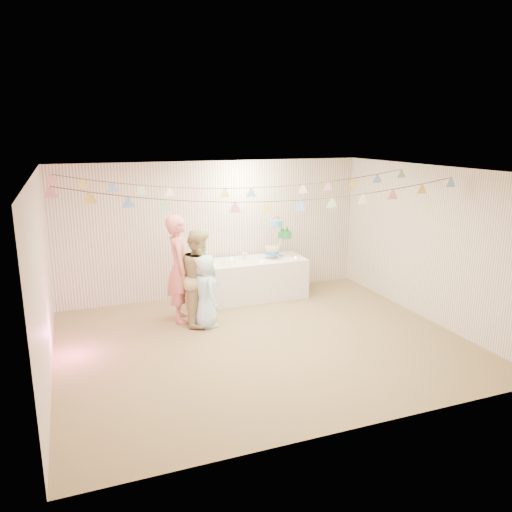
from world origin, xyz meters
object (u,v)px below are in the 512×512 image
object	(u,v)px
person_adult_b	(200,277)
person_adult_a	(180,268)
person_child	(206,291)
table	(252,279)
cake_stand	(278,238)

from	to	relation	value
person_adult_b	person_adult_a	bearing A→B (deg)	65.56
person_adult_b	person_child	xyz separation A→B (m)	(0.04, -0.18, -0.20)
person_adult_a	table	bearing A→B (deg)	-56.17
person_adult_b	person_child	size ratio (longest dim) A/B	1.32
table	cake_stand	distance (m)	0.93
person_child	person_adult_a	bearing A→B (deg)	32.69
person_adult_a	person_child	world-z (taller)	person_adult_a
person_child	table	bearing A→B (deg)	-52.57
person_adult_a	person_child	distance (m)	0.62
table	person_child	world-z (taller)	person_child
cake_stand	person_child	size ratio (longest dim) A/B	0.63
table	person_adult_a	world-z (taller)	person_adult_a
cake_stand	person_child	bearing A→B (deg)	-147.25
table	person_adult_b	xyz separation A→B (m)	(-1.25, -0.91, 0.42)
cake_stand	person_child	distance (m)	2.16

